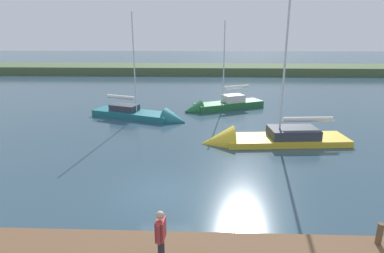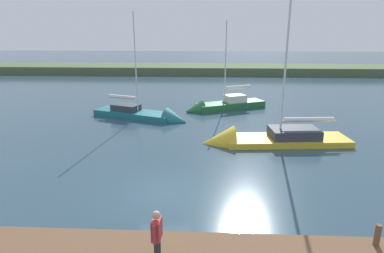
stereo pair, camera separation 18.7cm
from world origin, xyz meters
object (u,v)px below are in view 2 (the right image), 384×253
Objects in this scene: mooring_post_near at (378,235)px; sailboat_inner_slip at (261,141)px; person_on_dock at (157,234)px; sailboat_far_right at (147,117)px; sailboat_far_left at (221,107)px.

sailboat_inner_slip is (1.64, -11.13, -0.97)m from mooring_post_near.
person_on_dock reaches higher than mooring_post_near.
sailboat_far_right is 5.60× the size of person_on_dock.
sailboat_far_right is 18.32m from person_on_dock.
mooring_post_near is at bearing -165.28° from person_on_dock.
sailboat_inner_slip is 7.24× the size of person_on_dock.
sailboat_far_left is (3.85, -20.22, -0.88)m from mooring_post_near.
sailboat_far_left is (-6.11, -3.46, 0.07)m from sailboat_far_right.
mooring_post_near is 20.60m from sailboat_far_left.
sailboat_far_right is at bearing -74.06° from person_on_dock.
sailboat_far_right is (8.31, -5.63, 0.02)m from sailboat_inner_slip.
mooring_post_near is at bearing -38.71° from sailboat_far_right.
sailboat_far_right reaches higher than mooring_post_near.
sailboat_inner_slip is at bearing -81.61° from mooring_post_near.
sailboat_far_left is at bearing -81.25° from sailboat_inner_slip.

